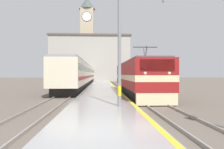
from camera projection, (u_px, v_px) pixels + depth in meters
ground_plane at (101, 87)px, 37.43m from camera, size 200.00×200.00×0.00m
platform at (101, 88)px, 32.43m from camera, size 4.15×140.00×0.28m
rail_track_near at (125, 88)px, 32.62m from camera, size 2.84×140.00×0.16m
rail_track_far at (78, 88)px, 32.25m from camera, size 2.84×140.00×0.16m
locomotive_train at (137, 78)px, 21.97m from camera, size 2.92×15.75×4.41m
passenger_train at (83, 74)px, 42.67m from camera, size 2.92×48.14×3.85m
catenary_mast at (123, 41)px, 12.72m from camera, size 2.89×0.22×7.33m
clock_tower at (87, 37)px, 74.43m from camera, size 5.43×5.43×28.19m
station_building at (90, 58)px, 65.15m from camera, size 24.03×6.67×13.72m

